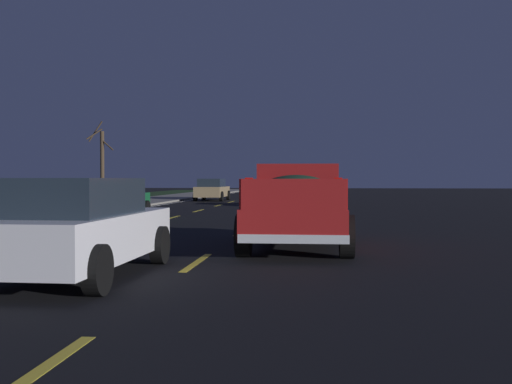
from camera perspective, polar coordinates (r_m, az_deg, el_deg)
The scene contains 9 objects.
ground at distance 28.69m, azimuth -2.10°, elevation -1.81°, with size 144.00×144.00×0.00m, color black.
sidewalk_shoulder at distance 30.61m, azimuth -16.06°, elevation -1.55°, with size 108.00×4.00×0.12m, color gray.
lane_markings at distance 32.23m, azimuth -6.78°, elevation -1.48°, with size 108.00×7.04×0.01m.
pickup_truck at distance 13.58m, azimuth 3.93°, elevation -1.07°, with size 5.43×2.29×1.87m.
sedan_tan at distance 42.71m, azimuth -4.15°, elevation 0.24°, with size 4.41×2.04×1.54m.
sedan_green at distance 22.99m, azimuth -13.50°, elevation -0.64°, with size 4.45×2.10×1.54m.
sedan_white at distance 9.82m, azimuth -16.60°, elevation -3.15°, with size 4.42×2.06×1.54m.
sedan_black at distance 33.85m, azimuth 5.13°, elevation -0.02°, with size 4.45×2.10×1.54m.
bare_tree_far at distance 43.25m, azimuth -14.30°, elevation 2.64°, with size 0.68×1.91×5.54m.
Camera 1 is at (-1.38, -3.94, 1.53)m, focal length 42.51 mm.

